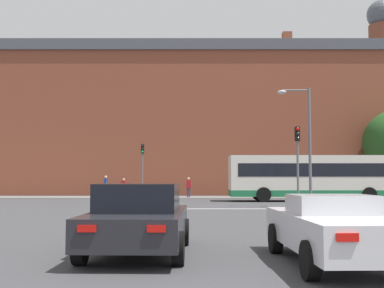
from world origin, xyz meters
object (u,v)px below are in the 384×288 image
Objects in this scene: street_lamp_junction at (302,134)px; car_roadster_right at (332,228)px; bus_crossing_lead at (310,177)px; pedestrian_walking_east at (104,184)px; traffic_light_far_left at (141,162)px; pedestrian_waiting at (187,186)px; car_saloon_left at (137,218)px; pedestrian_walking_west at (122,186)px; traffic_light_near_right at (296,153)px.

car_roadster_right is at bearing -101.53° from street_lamp_junction.
bus_crossing_lead is 17.34m from pedestrian_walking_east.
pedestrian_waiting is (3.87, 0.22, -2.02)m from traffic_light_far_left.
pedestrian_walking_west is at bearing 100.08° from car_saloon_left.
traffic_light_near_right is at bearing 149.38° from pedestrian_walking_west.
pedestrian_walking_west is at bearing 129.29° from traffic_light_near_right.
pedestrian_walking_east is 1.14× the size of pedestrian_walking_west.
pedestrian_walking_west is at bearing 131.52° from street_lamp_junction.
traffic_light_far_left is (-3.02, 29.92, 2.23)m from car_saloon_left.
pedestrian_walking_east is (-13.18, 14.47, -1.91)m from traffic_light_near_right.
bus_crossing_lead is 7.62m from traffic_light_near_right.
car_saloon_left is 31.17m from pedestrian_walking_east.
traffic_light_far_left is 2.69× the size of pedestrian_waiting.
car_roadster_right is at bearing -154.75° from pedestrian_walking_east.
bus_crossing_lead reaches higher than pedestrian_walking_east.
street_lamp_junction is 4.05× the size of pedestrian_waiting.
car_roadster_right is (3.83, -1.25, -0.09)m from car_saloon_left.
pedestrian_walking_east is (-10.03, 31.79, 0.40)m from car_roadster_right.
bus_crossing_lead is at bearing 72.99° from street_lamp_junction.
traffic_light_near_right is at bearing 67.90° from car_saloon_left.
bus_crossing_lead is 14.27m from traffic_light_far_left.
pedestrian_waiting is at bearing -85.54° from pedestrian_walking_east.
pedestrian_waiting is at bearing 51.01° from bus_crossing_lead.
traffic_light_far_left reaches higher than car_saloon_left.
car_saloon_left is 30.61m from pedestrian_walking_west.
bus_crossing_lead reaches higher than pedestrian_waiting.
traffic_light_near_right is at bearing -54.16° from traffic_light_far_left.
pedestrian_walking_east is (-13.67, 13.95, -3.05)m from street_lamp_junction.
pedestrian_waiting is at bearing 89.75° from car_saloon_left.
car_roadster_right is 32.63m from pedestrian_walking_west.
car_saloon_left is 30.15m from pedestrian_waiting.
street_lamp_junction is 18.54m from pedestrian_walking_west.
traffic_light_far_left is 4.37m from pedestrian_waiting.
car_roadster_right is 31.53m from pedestrian_waiting.
car_roadster_right is at bearing 125.11° from pedestrian_walking_west.
pedestrian_walking_east is at bearing 9.82° from pedestrian_walking_west.
bus_crossing_lead is 7.22× the size of pedestrian_walking_west.
street_lamp_junction reaches higher than pedestrian_walking_west.
street_lamp_junction is 19.77m from pedestrian_walking_east.
car_saloon_left is 2.70× the size of pedestrian_waiting.
pedestrian_waiting is (-2.98, 31.39, 0.30)m from car_roadster_right.
car_saloon_left is 2.49× the size of pedestrian_walking_east.
traffic_light_far_left reaches higher than bus_crossing_lead.
bus_crossing_lead is 1.70× the size of street_lamp_junction.
street_lamp_junction reaches higher than traffic_light_near_right.
traffic_light_near_right is at bearing 160.56° from bus_crossing_lead.
street_lamp_junction reaches higher than bus_crossing_lead.
pedestrian_waiting is (-6.13, 14.07, -2.01)m from traffic_light_near_right.
traffic_light_near_right reaches higher than car_saloon_left.
traffic_light_near_right is 19.67m from pedestrian_walking_east.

